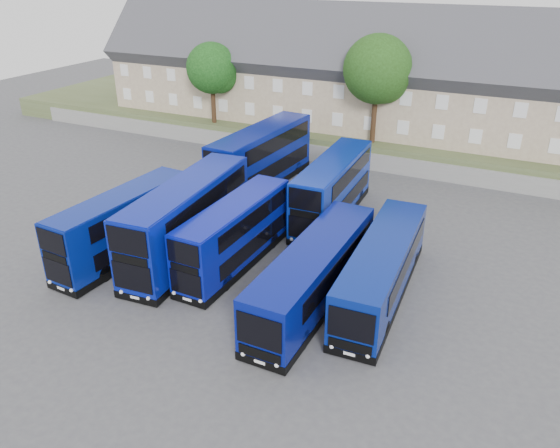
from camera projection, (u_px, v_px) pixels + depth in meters
The scene contains 13 objects.
ground at pixel (192, 303), 29.15m from camera, with size 120.00×120.00×0.00m, color #45454A.
retaining_wall at pixel (344, 157), 48.26m from camera, with size 70.00×0.40×1.50m, color slate.
earth_bank at pixel (377, 126), 56.26m from camera, with size 80.00×20.00×2.00m, color #4A542F.
terrace_row at pixel (369, 78), 50.57m from camera, with size 54.00×10.40×11.20m.
dd_front_left at pixel (124, 227), 32.96m from camera, with size 3.04×10.33×4.05m.
dd_front_mid at pixel (188, 221), 32.95m from camera, with size 3.55×11.87×4.66m.
dd_front_right at pixel (234, 236), 32.01m from camera, with size 2.49×9.92×3.92m.
dd_rear_left at pixel (261, 159), 43.22m from camera, with size 3.48×11.92×4.68m.
dd_rear_right at pixel (332, 190), 37.97m from camera, with size 2.80×10.76×4.24m.
coach_east_a at pixel (314, 276), 28.58m from camera, with size 2.70×12.13×3.31m.
coach_east_b at pixel (382, 271), 29.11m from camera, with size 3.02×11.90×3.22m.
tree_west at pixel (213, 70), 51.80m from camera, with size 4.80×4.80×7.65m.
tree_mid at pixel (379, 72), 45.52m from camera, with size 5.76×5.76×9.18m.
Camera 1 is at (14.82, -19.90, 16.56)m, focal length 35.00 mm.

